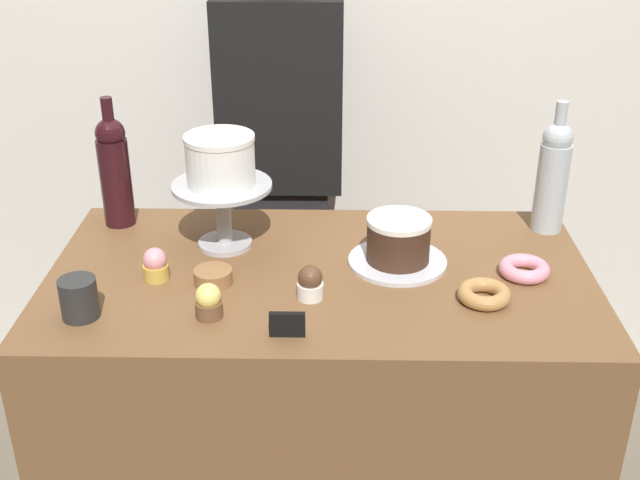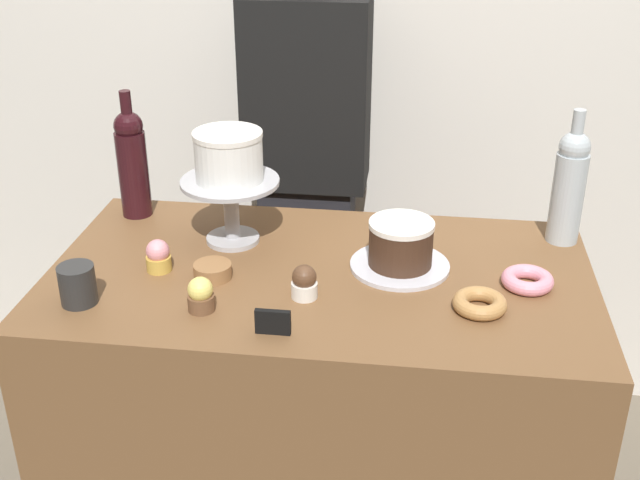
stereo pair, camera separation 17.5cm
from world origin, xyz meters
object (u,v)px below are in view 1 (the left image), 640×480
(wine_bottle_clear, at_px, (553,175))
(cupcake_lemon, at_px, (209,302))
(donut_pink, at_px, (524,269))
(donut_maple, at_px, (484,294))
(cake_stand_pedestal, at_px, (223,204))
(coffee_cup_ceramic, at_px, (79,298))
(chocolate_round_cake, at_px, (398,239))
(cookie_stack, at_px, (213,277))
(price_sign_chalkboard, at_px, (287,324))
(barista_figure, at_px, (282,185))
(cupcake_strawberry, at_px, (155,265))
(cupcake_chocolate, at_px, (310,283))
(white_layer_cake, at_px, (220,160))
(wine_bottle_dark_red, at_px, (114,169))

(wine_bottle_clear, bearing_deg, cupcake_lemon, -151.26)
(donut_pink, distance_m, donut_maple, 0.15)
(cake_stand_pedestal, relative_size, coffee_cup_ceramic, 2.72)
(coffee_cup_ceramic, bearing_deg, chocolate_round_cake, 20.11)
(cookie_stack, bearing_deg, price_sign_chalkboard, -49.76)
(cake_stand_pedestal, height_order, barista_figure, barista_figure)
(wine_bottle_clear, bearing_deg, cupcake_strawberry, -163.42)
(cupcake_chocolate, distance_m, cupcake_lemon, 0.22)
(white_layer_cake, bearing_deg, cupcake_lemon, -88.57)
(cupcake_strawberry, xyz_separation_m, price_sign_chalkboard, (0.30, -0.22, -0.01))
(cupcake_lemon, distance_m, donut_maple, 0.57)
(donut_pink, bearing_deg, cupcake_chocolate, -167.31)
(donut_maple, xyz_separation_m, coffee_cup_ceramic, (-0.82, -0.08, 0.03))
(cake_stand_pedestal, distance_m, barista_figure, 0.60)
(barista_figure, bearing_deg, coffee_cup_ceramic, -111.70)
(donut_pink, xyz_separation_m, donut_maple, (-0.11, -0.11, 0.00))
(wine_bottle_clear, height_order, price_sign_chalkboard, wine_bottle_clear)
(donut_pink, bearing_deg, cupcake_lemon, -164.63)
(white_layer_cake, distance_m, donut_maple, 0.66)
(wine_bottle_dark_red, relative_size, cupcake_lemon, 4.38)
(coffee_cup_ceramic, bearing_deg, cupcake_lemon, 1.04)
(wine_bottle_clear, height_order, coffee_cup_ceramic, wine_bottle_clear)
(white_layer_cake, bearing_deg, price_sign_chalkboard, -66.30)
(cupcake_chocolate, bearing_deg, cupcake_lemon, -158.67)
(cupcake_lemon, height_order, barista_figure, barista_figure)
(cupcake_chocolate, distance_m, price_sign_chalkboard, 0.15)
(wine_bottle_dark_red, height_order, cupcake_chocolate, wine_bottle_dark_red)
(cookie_stack, bearing_deg, chocolate_round_cake, 13.73)
(coffee_cup_ceramic, height_order, barista_figure, barista_figure)
(wine_bottle_clear, bearing_deg, cookie_stack, -159.78)
(cupcake_lemon, relative_size, cookie_stack, 0.88)
(barista_figure, bearing_deg, cake_stand_pedestal, -100.09)
(wine_bottle_clear, xyz_separation_m, price_sign_chalkboard, (-0.61, -0.49, -0.12))
(cupcake_strawberry, relative_size, cupcake_lemon, 1.00)
(donut_pink, height_order, cookie_stack, same)
(cupcake_lemon, bearing_deg, coffee_cup_ceramic, -178.96)
(wine_bottle_clear, bearing_deg, coffee_cup_ceramic, -157.43)
(cake_stand_pedestal, height_order, donut_maple, cake_stand_pedestal)
(cupcake_chocolate, relative_size, barista_figure, 0.05)
(cupcake_chocolate, distance_m, cookie_stack, 0.22)
(white_layer_cake, bearing_deg, cupcake_chocolate, -48.82)
(cookie_stack, bearing_deg, cupcake_lemon, -85.44)
(white_layer_cake, distance_m, chocolate_round_cake, 0.44)
(donut_pink, bearing_deg, chocolate_round_cake, 169.62)
(cupcake_strawberry, height_order, donut_maple, cupcake_strawberry)
(cake_stand_pedestal, height_order, chocolate_round_cake, cake_stand_pedestal)
(chocolate_round_cake, bearing_deg, cake_stand_pedestal, 168.35)
(wine_bottle_dark_red, distance_m, donut_pink, 1.00)
(cake_stand_pedestal, bearing_deg, price_sign_chalkboard, -66.30)
(chocolate_round_cake, bearing_deg, cookie_stack, -166.27)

